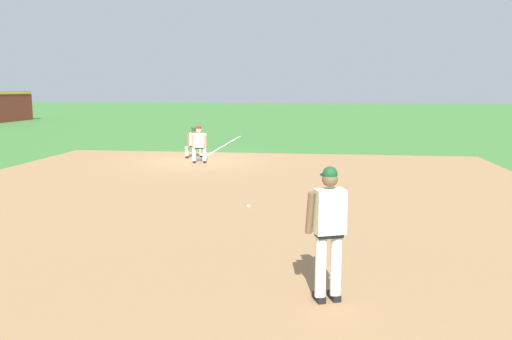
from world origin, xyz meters
TOP-DOWN VIEW (x-y plane):
  - ground_plane at (0.00, 0.00)m, footprint 160.00×160.00m
  - infield_dirt_patch at (-6.52, -2.48)m, footprint 18.00×18.00m
  - foul_line_stripe at (5.14, 0.00)m, footprint 10.27×0.10m
  - first_base_bag at (0.00, 0.00)m, footprint 0.38×0.38m
  - baseball at (-7.82, -3.13)m, footprint 0.07×0.07m
  - pitcher at (-13.00, -4.97)m, footprint 0.81×0.60m
  - first_baseman at (0.56, 0.35)m, footprint 0.85×0.96m
  - baserunner at (-0.79, -0.18)m, footprint 0.53×0.65m

SIDE VIEW (x-z plane):
  - ground_plane at x=0.00m, z-range 0.00..0.00m
  - infield_dirt_patch at x=-6.52m, z-range 0.00..0.01m
  - foul_line_stripe at x=5.14m, z-range 0.01..0.01m
  - baseball at x=-7.82m, z-range 0.00..0.07m
  - first_base_bag at x=0.00m, z-range 0.00..0.09m
  - first_baseman at x=0.56m, z-range 0.06..1.40m
  - baserunner at x=-0.79m, z-range 0.06..1.52m
  - pitcher at x=-13.00m, z-range 0.13..1.99m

